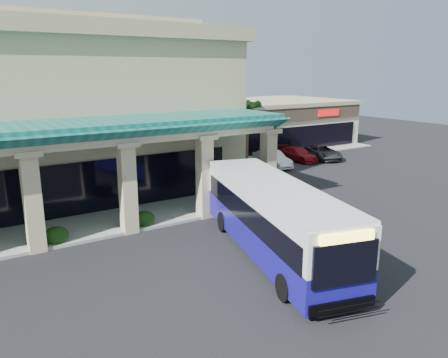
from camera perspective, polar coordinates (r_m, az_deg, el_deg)
ground at (r=20.26m, az=1.27°, el=-9.73°), size 110.00×110.00×0.00m
arcade at (r=22.94m, az=-25.73°, el=-0.78°), size 30.00×6.20×5.70m
strip_mall at (r=48.87m, az=3.21°, el=7.28°), size 22.50×12.50×4.90m
palm_0 at (r=32.79m, az=2.98°, el=5.47°), size 2.40×2.40×6.60m
palm_1 at (r=35.85m, az=1.48°, el=5.57°), size 2.40×2.40×5.80m
broadleaf_tree at (r=39.17m, az=-5.08°, el=5.51°), size 2.60×2.60×4.81m
transit_bus at (r=19.70m, az=6.42°, el=-5.31°), size 5.76×12.26×3.34m
pedestrian at (r=19.96m, az=14.68°, el=-7.95°), size 0.71×0.73×1.69m
car_silver at (r=36.70m, az=1.76°, el=2.43°), size 1.89×4.68×1.60m
car_white at (r=37.95m, az=6.32°, el=2.61°), size 1.93×4.46×1.43m
car_red at (r=40.95m, az=9.56°, el=3.23°), size 2.23×4.56×1.28m
car_gray at (r=42.27m, az=12.80°, el=3.45°), size 3.70×5.24×1.33m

